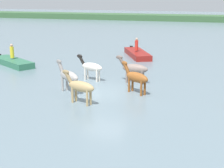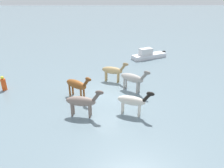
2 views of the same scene
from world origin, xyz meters
TOP-DOWN VIEW (x-y plane):
  - ground_plane at (0.00, 0.00)m, footprint 185.20×185.20m
  - horse_mid_herd at (-1.79, 2.52)m, footprint 2.19×1.09m
  - horse_lead at (-0.72, -2.46)m, footprint 2.25×1.14m
  - horse_rear_stallion at (1.84, 0.29)m, footprint 2.10×1.67m
  - horse_gray_outer at (-2.16, -0.68)m, footprint 2.16×1.78m
  - horse_pinto_flank at (1.22, 2.63)m, footprint 2.34×0.84m
  - boat_dinghy_port at (-4.80, -8.74)m, footprint 4.09×2.69m
  - buoy_channel_marker at (7.62, -1.01)m, footprint 0.36×0.36m

SIDE VIEW (x-z plane):
  - ground_plane at x=0.00m, z-range 0.00..0.00m
  - boat_dinghy_port at x=-4.80m, z-range -0.35..0.96m
  - buoy_channel_marker at x=7.62m, z-range -0.06..1.08m
  - horse_mid_herd at x=-1.79m, z-range 0.09..1.81m
  - horse_lead at x=-0.72m, z-range 0.09..1.86m
  - horse_pinto_flank at x=1.22m, z-range 0.09..1.90m
  - horse_rear_stallion at x=1.84m, z-range 0.09..1.91m
  - horse_gray_outer at x=-2.16m, z-range 0.10..1.99m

